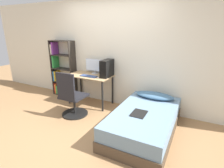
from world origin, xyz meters
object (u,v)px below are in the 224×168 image
office_chair (72,100)px  bookshelf (61,69)px  keyboard (89,76)px  pc_tower (107,68)px  bed (144,121)px  monitor (95,66)px

office_chair → bookshelf: bearing=141.2°
keyboard → pc_tower: size_ratio=1.04×
bookshelf → pc_tower: bookshelf is taller
keyboard → pc_tower: (0.39, 0.20, 0.19)m
bed → monitor: bearing=152.4°
bookshelf → office_chair: (1.12, -0.90, -0.37)m
bed → pc_tower: pc_tower is taller
bed → monitor: 1.92m
bookshelf → keyboard: bearing=-14.0°
bookshelf → monitor: 1.14m
bed → keyboard: size_ratio=4.38×
bookshelf → office_chair: bearing=-38.8°
bookshelf → monitor: size_ratio=2.86×
monitor → pc_tower: pc_tower is taller
bed → bookshelf: bearing=163.7°
monitor → pc_tower: (0.41, -0.12, 0.00)m
bed → keyboard: (-1.55, 0.50, 0.54)m
bookshelf → pc_tower: (1.53, -0.09, 0.20)m
office_chair → pc_tower: pc_tower is taller
keyboard → office_chair: bearing=-92.0°
bookshelf → pc_tower: size_ratio=3.76×
office_chair → pc_tower: (0.41, 0.81, 0.57)m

